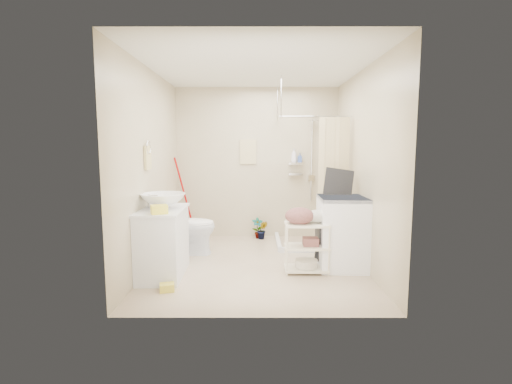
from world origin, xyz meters
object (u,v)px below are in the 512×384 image
(toilet, at_px, (187,226))
(washing_machine, at_px, (344,232))
(laundry_rack, at_px, (307,243))
(vanity, at_px, (163,242))

(toilet, xyz_separation_m, washing_machine, (2.18, -0.64, 0.05))
(laundry_rack, bearing_deg, vanity, -175.74)
(washing_machine, distance_m, laundry_rack, 0.56)
(toilet, relative_size, laundry_rack, 1.11)
(vanity, bearing_deg, washing_machine, 6.07)
(washing_machine, bearing_deg, laundry_rack, -156.69)
(toilet, distance_m, washing_machine, 2.27)
(vanity, relative_size, toilet, 1.13)
(washing_machine, relative_size, laundry_rack, 1.24)
(vanity, bearing_deg, toilet, 81.37)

